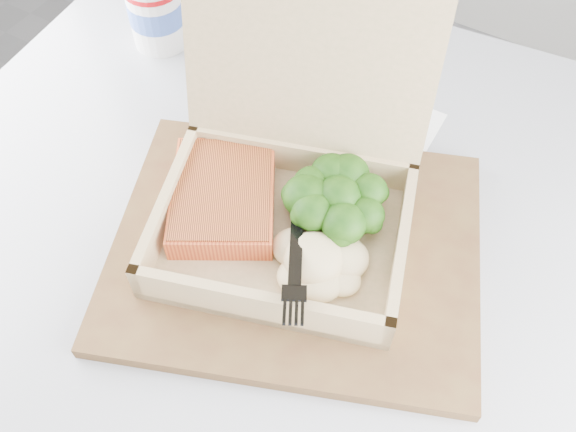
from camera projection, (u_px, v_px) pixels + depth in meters
The scene contains 9 objects.
cafe_table at pixel (276, 344), 0.81m from camera, with size 0.97×0.97×0.76m.
serving_tray at pixel (296, 249), 0.65m from camera, with size 0.37×0.29×0.02m, color brown.
takeout_container at pixel (291, 177), 0.63m from camera, with size 0.30×0.30×0.23m.
salmon_fillet at pixel (223, 197), 0.65m from camera, with size 0.10×0.14×0.03m, color #D15F29.
broccoli_pile at pixel (338, 203), 0.64m from camera, with size 0.11×0.11×0.04m, color #336717, non-canonical shape.
mashed_potatoes at pixel (314, 258), 0.61m from camera, with size 0.10×0.08×0.03m, color beige.
plastic_fork at pixel (297, 227), 0.61m from camera, with size 0.09×0.15×0.03m.
paper_cup at pixel (156, 11), 0.81m from camera, with size 0.07×0.07×0.09m.
receipt at pixel (399, 139), 0.75m from camera, with size 0.07×0.13×0.00m, color white.
Camera 1 is at (0.40, 0.25, 1.32)m, focal length 40.00 mm.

